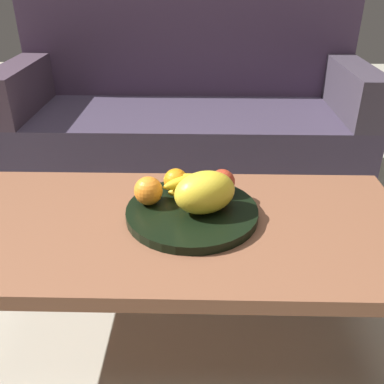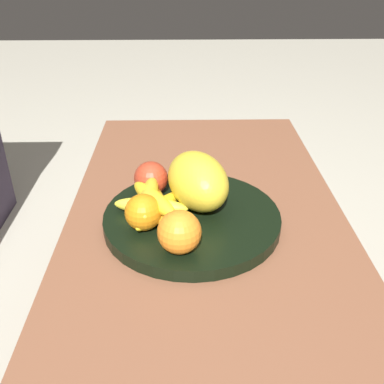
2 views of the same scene
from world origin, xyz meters
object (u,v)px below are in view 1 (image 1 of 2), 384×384
coffee_table (181,237)px  orange_front (176,181)px  orange_left (148,191)px  banana_bunch (191,186)px  apple_front (222,182)px  melon_large_front (205,192)px  fruit_bowl (192,212)px  couch (187,123)px

coffee_table → orange_front: (-0.02, 0.12, 0.11)m
orange_front → orange_left: bearing=-136.1°
orange_front → banana_bunch: bearing=-23.0°
orange_front → apple_front: bearing=-3.0°
melon_large_front → apple_front: melon_large_front is taller
fruit_bowl → orange_left: bearing=168.4°
orange_left → apple_front: orange_left is taller
apple_front → orange_front: bearing=177.0°
melon_large_front → orange_front: bearing=127.9°
orange_front → orange_left: orange_left is taller
apple_front → banana_bunch: apple_front is taller
couch → melon_large_front: bearing=-85.6°
couch → banana_bunch: (0.05, -1.02, 0.18)m
orange_left → banana_bunch: bearing=24.0°
melon_large_front → banana_bunch: 0.10m
fruit_bowl → orange_front: 0.11m
melon_large_front → orange_front: 0.13m
orange_left → melon_large_front: bearing=-13.6°
orange_front → apple_front: (0.13, -0.01, 0.00)m
coffee_table → orange_left: orange_left is taller
coffee_table → couch: bearing=91.2°
orange_front → orange_left: 0.10m
fruit_bowl → melon_large_front: melon_large_front is taller
coffee_table → orange_front: orange_front is taller
orange_left → fruit_bowl: bearing=-11.6°
coffee_table → apple_front: size_ratio=16.84×
orange_left → banana_bunch: (0.11, 0.05, -0.01)m
couch → banana_bunch: 1.04m
melon_large_front → apple_front: size_ratio=2.26×
couch → orange_front: couch is taller
fruit_bowl → orange_front: (-0.05, 0.09, 0.05)m
couch → banana_bunch: couch is taller
melon_large_front → banana_bunch: bearing=114.4°
orange_left → apple_front: (0.20, 0.06, -0.00)m
couch → melon_large_front: couch is taller
fruit_bowl → melon_large_front: (0.03, -0.01, 0.07)m
banana_bunch → couch: bearing=92.6°
melon_large_front → orange_front: melon_large_front is taller
couch → apple_front: (0.14, -1.01, 0.19)m
couch → fruit_bowl: bearing=-87.2°
couch → orange_front: 1.02m
couch → orange_left: 1.09m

